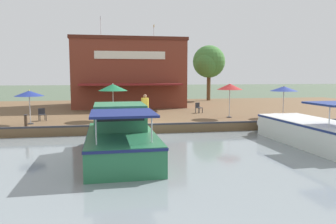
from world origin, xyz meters
TOP-DOWN VIEW (x-y plane):
  - ground_plane at (0.00, 0.00)m, footprint 220.00×220.00m
  - quay_deck at (-11.00, 0.00)m, footprint 22.00×56.00m
  - quay_edge_fender at (-0.10, 0.00)m, footprint 0.20×50.40m
  - waterfront_restaurant at (-13.90, -0.01)m, footprint 9.52×10.84m
  - patio_umbrella_mid_patio_left at (-1.87, -6.88)m, footprint 1.80×1.80m
  - patio_umbrella_back_row at (-2.79, 6.76)m, footprint 1.87×1.87m
  - patio_umbrella_far_corner at (-2.23, 10.72)m, footprint 1.99×1.99m
  - patio_umbrella_by_entrance at (-2.99, -1.66)m, footprint 2.02×2.02m
  - cafe_chair_facing_river at (-6.39, -0.33)m, footprint 0.51×0.51m
  - cafe_chair_back_row_seat at (-3.39, -6.47)m, footprint 0.58×0.58m
  - cafe_chair_beside_entrance at (-6.08, 5.31)m, footprint 0.59×0.59m
  - person_mid_patio at (-2.08, 0.47)m, footprint 0.51×0.51m
  - motorboat_second_along at (5.09, -1.42)m, footprint 7.67×3.03m
  - motorboat_nearest_quay at (3.90, 8.54)m, footprint 8.26×2.98m
  - mooring_post at (-0.35, -6.79)m, footprint 0.22×0.22m
  - tree_downstream_bank at (-19.06, 10.05)m, footprint 4.16×3.97m

SIDE VIEW (x-z plane):
  - ground_plane at x=0.00m, z-range 0.00..0.00m
  - quay_deck at x=-11.00m, z-range 0.00..0.60m
  - quay_edge_fender at x=-0.10m, z-range 0.60..0.70m
  - motorboat_nearest_quay at x=3.90m, z-range -0.40..1.93m
  - motorboat_second_along at x=5.09m, z-range -0.24..2.06m
  - mooring_post at x=-0.35m, z-range 0.61..1.40m
  - cafe_chair_facing_river at x=-6.39m, z-range 0.65..1.50m
  - cafe_chair_back_row_seat at x=-3.39m, z-range 0.65..1.50m
  - cafe_chair_beside_entrance at x=-6.08m, z-range 0.65..1.50m
  - person_mid_patio at x=-2.08m, z-range 0.84..2.65m
  - patio_umbrella_mid_patio_left at x=-1.87m, z-range 1.46..3.63m
  - patio_umbrella_far_corner at x=-2.23m, z-range 1.54..3.87m
  - patio_umbrella_by_entrance at x=-2.99m, z-range 1.59..4.13m
  - patio_umbrella_back_row at x=-2.79m, z-range 1.60..4.12m
  - waterfront_restaurant at x=-13.90m, z-range -0.54..8.38m
  - tree_downstream_bank at x=-19.06m, z-range 1.87..8.64m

